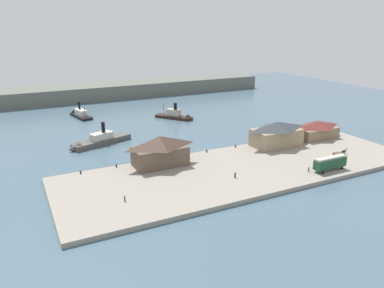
% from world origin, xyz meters
% --- Properties ---
extents(ground_plane, '(320.00, 320.00, 0.00)m').
position_xyz_m(ground_plane, '(0.00, 0.00, 0.00)').
color(ground_plane, '#476070').
extents(quay_promenade, '(110.00, 36.00, 1.20)m').
position_xyz_m(quay_promenade, '(0.00, -22.00, 0.60)').
color(quay_promenade, gray).
rests_on(quay_promenade, ground).
extents(seawall_edge, '(110.00, 0.80, 1.00)m').
position_xyz_m(seawall_edge, '(0.00, -3.60, 0.50)').
color(seawall_edge, slate).
rests_on(seawall_edge, ground).
extents(ferry_shed_west_terminal, '(16.10, 9.09, 9.16)m').
position_xyz_m(ferry_shed_west_terminal, '(-21.90, -9.35, 5.85)').
color(ferry_shed_west_terminal, brown).
rests_on(ferry_shed_west_terminal, quay_promenade).
extents(ferry_shed_east_terminal, '(17.04, 9.66, 8.58)m').
position_xyz_m(ferry_shed_east_terminal, '(21.22, -10.04, 5.55)').
color(ferry_shed_east_terminal, '#998466').
rests_on(ferry_shed_east_terminal, quay_promenade).
extents(ferry_shed_customs_shed, '(15.50, 8.90, 6.45)m').
position_xyz_m(ferry_shed_customs_shed, '(40.73, -9.06, 4.48)').
color(ferry_shed_customs_shed, '#847056').
rests_on(ferry_shed_customs_shed, quay_promenade).
extents(street_tram, '(10.72, 2.69, 4.15)m').
position_xyz_m(street_tram, '(20.58, -35.32, 3.64)').
color(street_tram, '#1E4C2D').
rests_on(street_tram, quay_promenade).
extents(horse_cart, '(5.57, 1.47, 1.87)m').
position_xyz_m(horse_cart, '(33.44, -27.34, 2.13)').
color(horse_cart, brown).
rests_on(horse_cart, quay_promenade).
extents(pedestrian_at_waters_edge, '(0.37, 0.37, 1.51)m').
position_xyz_m(pedestrian_at_waters_edge, '(-38.52, -27.84, 1.89)').
color(pedestrian_at_waters_edge, '#3D4C42').
rests_on(pedestrian_at_waters_edge, quay_promenade).
extents(pedestrian_by_tram, '(0.38, 0.38, 1.54)m').
position_xyz_m(pedestrian_by_tram, '(14.39, -33.45, 1.90)').
color(pedestrian_by_tram, '#3D4C42').
rests_on(pedestrian_by_tram, quay_promenade).
extents(pedestrian_near_east_shed, '(0.42, 0.42, 1.71)m').
position_xyz_m(pedestrian_near_east_shed, '(-7.01, -27.72, 1.98)').
color(pedestrian_near_east_shed, '#232328').
rests_on(pedestrian_near_east_shed, quay_promenade).
extents(mooring_post_center_east, '(0.44, 0.44, 0.90)m').
position_xyz_m(mooring_post_center_east, '(-3.66, -5.30, 1.65)').
color(mooring_post_center_east, black).
rests_on(mooring_post_center_east, quay_promenade).
extents(mooring_post_west, '(0.44, 0.44, 0.90)m').
position_xyz_m(mooring_post_west, '(-34.28, -5.11, 1.65)').
color(mooring_post_west, black).
rests_on(mooring_post_west, quay_promenade).
extents(mooring_post_east, '(0.44, 0.44, 0.90)m').
position_xyz_m(mooring_post_east, '(-44.74, -5.43, 1.65)').
color(mooring_post_east, black).
rests_on(mooring_post_east, quay_promenade).
extents(mooring_post_center_west, '(0.44, 0.44, 0.90)m').
position_xyz_m(mooring_post_center_west, '(7.60, -5.32, 1.65)').
color(mooring_post_center_west, black).
rests_on(mooring_post_center_west, quay_promenade).
extents(ferry_departing_north, '(14.96, 17.82, 8.83)m').
position_xyz_m(ferry_departing_north, '(8.14, 43.94, 1.36)').
color(ferry_departing_north, black).
rests_on(ferry_departing_north, ground).
extents(ferry_approaching_west, '(7.91, 17.62, 8.84)m').
position_xyz_m(ferry_approaching_west, '(-31.39, 68.75, 1.27)').
color(ferry_approaching_west, black).
rests_on(ferry_approaching_west, ground).
extents(ferry_outer_harbor, '(24.55, 12.20, 9.32)m').
position_xyz_m(ferry_outer_harbor, '(-34.18, 21.79, 1.47)').
color(ferry_outer_harbor, '#514C47').
rests_on(ferry_outer_harbor, ground).
extents(far_headland, '(180.00, 24.00, 8.00)m').
position_xyz_m(far_headland, '(0.00, 110.00, 4.00)').
color(far_headland, '#60665B').
rests_on(far_headland, ground).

